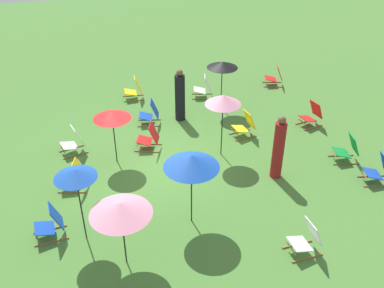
# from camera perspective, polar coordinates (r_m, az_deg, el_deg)

# --- Properties ---
(ground_plane) EXTENTS (40.00, 40.00, 0.00)m
(ground_plane) POSITION_cam_1_polar(r_m,az_deg,el_deg) (12.50, -5.36, -2.62)
(ground_plane) COLOR #477A33
(deckchair_0) EXTENTS (0.66, 0.86, 0.83)m
(deckchair_0) POSITION_cam_1_polar(r_m,az_deg,el_deg) (17.34, 10.89, 8.78)
(deckchair_0) COLOR olive
(deckchair_0) RESTS_ON ground
(deckchair_1) EXTENTS (0.59, 0.83, 0.83)m
(deckchair_1) POSITION_cam_1_polar(r_m,az_deg,el_deg) (12.59, 23.46, -3.20)
(deckchair_1) COLOR olive
(deckchair_1) RESTS_ON ground
(deckchair_2) EXTENTS (0.67, 0.86, 0.83)m
(deckchair_2) POSITION_cam_1_polar(r_m,az_deg,el_deg) (13.24, -15.35, 0.33)
(deckchair_2) COLOR olive
(deckchair_2) RESTS_ON ground
(deckchair_3) EXTENTS (0.54, 0.80, 0.83)m
(deckchair_3) POSITION_cam_1_polar(r_m,az_deg,el_deg) (9.92, 14.88, -12.03)
(deckchair_3) COLOR olive
(deckchair_3) RESTS_ON ground
(deckchair_4) EXTENTS (0.69, 0.87, 0.83)m
(deckchair_4) POSITION_cam_1_polar(r_m,az_deg,el_deg) (13.00, -5.65, 0.82)
(deckchair_4) COLOR olive
(deckchair_4) RESTS_ON ground
(deckchair_5) EXTENTS (0.61, 0.83, 0.83)m
(deckchair_5) POSITION_cam_1_polar(r_m,az_deg,el_deg) (13.70, 6.99, 2.50)
(deckchair_5) COLOR olive
(deckchair_5) RESTS_ON ground
(deckchair_6) EXTENTS (0.64, 0.85, 0.83)m
(deckchair_6) POSITION_cam_1_polar(r_m,az_deg,el_deg) (11.74, -15.28, -4.15)
(deckchair_6) COLOR olive
(deckchair_6) RESTS_ON ground
(deckchair_7) EXTENTS (0.63, 0.85, 0.83)m
(deckchair_7) POSITION_cam_1_polar(r_m,az_deg,el_deg) (16.08, 1.57, 7.44)
(deckchair_7) COLOR olive
(deckchair_7) RESTS_ON ground
(deckchair_8) EXTENTS (0.50, 0.78, 0.83)m
(deckchair_8) POSITION_cam_1_polar(r_m,az_deg,el_deg) (16.08, -7.61, 7.17)
(deckchair_8) COLOR olive
(deckchair_8) RESTS_ON ground
(deckchair_9) EXTENTS (0.62, 0.84, 0.83)m
(deckchair_9) POSITION_cam_1_polar(r_m,az_deg,el_deg) (14.33, -5.52, 4.02)
(deckchair_9) COLOR olive
(deckchair_9) RESTS_ON ground
(deckchair_10) EXTENTS (0.63, 0.85, 0.83)m
(deckchair_10) POSITION_cam_1_polar(r_m,az_deg,el_deg) (14.72, 15.53, 3.71)
(deckchair_10) COLOR olive
(deckchair_10) RESTS_ON ground
(deckchair_11) EXTENTS (0.60, 0.83, 0.83)m
(deckchair_11) POSITION_cam_1_polar(r_m,az_deg,el_deg) (13.18, 19.85, -0.68)
(deckchair_11) COLOR olive
(deckchair_11) RESTS_ON ground
(deckchair_12) EXTENTS (0.56, 0.81, 0.83)m
(deckchair_12) POSITION_cam_1_polar(r_m,az_deg,el_deg) (10.46, -18.15, -9.94)
(deckchair_12) COLOR olive
(deckchair_12) RESTS_ON ground
(umbrella_0) EXTENTS (1.05, 1.05, 1.66)m
(umbrella_0) POSITION_cam_1_polar(r_m,az_deg,el_deg) (11.95, -10.54, 3.83)
(umbrella_0) COLOR black
(umbrella_0) RESTS_ON ground
(umbrella_1) EXTENTS (0.92, 0.92, 1.92)m
(umbrella_1) POSITION_cam_1_polar(r_m,az_deg,el_deg) (9.31, -15.18, -3.82)
(umbrella_1) COLOR black
(umbrella_1) RESTS_ON ground
(umbrella_2) EXTENTS (1.02, 1.02, 1.95)m
(umbrella_2) POSITION_cam_1_polar(r_m,az_deg,el_deg) (11.99, 4.14, 5.85)
(umbrella_2) COLOR black
(umbrella_2) RESTS_ON ground
(umbrella_3) EXTENTS (1.05, 1.05, 1.76)m
(umbrella_3) POSITION_cam_1_polar(r_m,az_deg,el_deg) (14.72, 4.03, 10.39)
(umbrella_3) COLOR black
(umbrella_3) RESTS_ON ground
(umbrella_4) EXTENTS (1.28, 1.28, 1.64)m
(umbrella_4) POSITION_cam_1_polar(r_m,az_deg,el_deg) (8.72, -9.43, -8.40)
(umbrella_4) COLOR black
(umbrella_4) RESTS_ON ground
(umbrella_5) EXTENTS (1.26, 1.26, 1.89)m
(umbrella_5) POSITION_cam_1_polar(r_m,az_deg,el_deg) (9.49, -0.07, -2.30)
(umbrella_5) COLOR black
(umbrella_5) RESTS_ON ground
(person_0) EXTENTS (0.45, 0.45, 1.80)m
(person_0) POSITION_cam_1_polar(r_m,az_deg,el_deg) (14.32, -1.60, 6.28)
(person_0) COLOR black
(person_0) RESTS_ON ground
(person_1) EXTENTS (0.44, 0.44, 1.87)m
(person_1) POSITION_cam_1_polar(r_m,az_deg,el_deg) (11.70, 11.34, -0.64)
(person_1) COLOR maroon
(person_1) RESTS_ON ground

